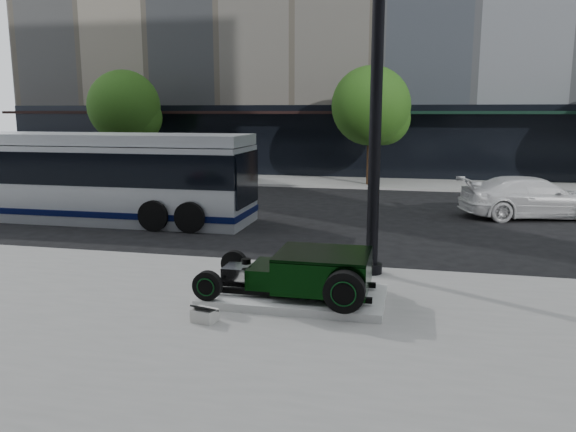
% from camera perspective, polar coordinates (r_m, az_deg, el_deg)
% --- Properties ---
extents(ground, '(120.00, 120.00, 0.00)m').
position_cam_1_polar(ground, '(15.40, 0.54, -3.13)').
color(ground, black).
rests_on(ground, ground).
extents(sidewalk_far, '(70.00, 4.00, 0.12)m').
position_cam_1_polar(sidewalk_far, '(29.03, 6.39, 3.40)').
color(sidewalk_far, gray).
rests_on(sidewalk_far, ground).
extents(street_trees, '(29.80, 3.80, 5.70)m').
position_cam_1_polar(street_trees, '(27.78, 8.72, 10.70)').
color(street_trees, black).
rests_on(street_trees, sidewalk_far).
extents(display_plinth, '(3.40, 1.80, 0.15)m').
position_cam_1_polar(display_plinth, '(10.78, 0.66, -8.13)').
color(display_plinth, silver).
rests_on(display_plinth, sidewalk_near).
extents(hot_rod, '(3.22, 2.00, 0.81)m').
position_cam_1_polar(hot_rod, '(10.56, 2.44, -5.66)').
color(hot_rod, black).
rests_on(hot_rod, display_plinth).
extents(info_plaque, '(0.46, 0.38, 0.31)m').
position_cam_1_polar(info_plaque, '(9.81, -8.47, -9.86)').
color(info_plaque, silver).
rests_on(info_plaque, sidewalk_near).
extents(lamppost, '(0.47, 0.47, 8.55)m').
position_cam_1_polar(lamppost, '(12.17, 8.96, 12.44)').
color(lamppost, black).
rests_on(lamppost, sidewalk_near).
extents(transit_bus, '(12.12, 2.88, 2.92)m').
position_cam_1_polar(transit_bus, '(20.46, -20.55, 3.83)').
color(transit_bus, silver).
rests_on(transit_bus, ground).
extents(white_sedan, '(5.26, 3.11, 1.43)m').
position_cam_1_polar(white_sedan, '(21.23, 23.62, 1.74)').
color(white_sedan, silver).
rests_on(white_sedan, ground).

